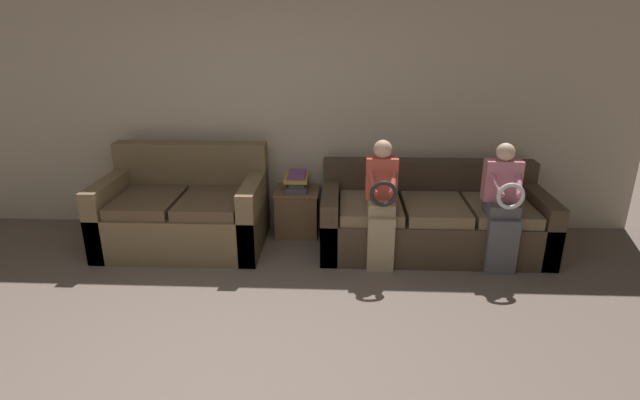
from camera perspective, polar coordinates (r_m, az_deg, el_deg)
wall_back at (r=5.30m, az=-5.28°, el=10.32°), size 7.63×0.06×2.55m
couch_main at (r=5.06m, az=12.59°, el=-2.16°), size 2.16×0.97×0.80m
couch_side at (r=5.17m, az=-15.14°, el=-1.38°), size 1.57×0.98×0.97m
child_left_seated at (r=4.49m, az=7.03°, el=0.05°), size 0.29×0.37×1.16m
child_right_seated at (r=4.70m, az=20.12°, el=-0.35°), size 0.32×0.37×1.14m
side_shelf at (r=5.28m, az=-2.62°, el=-1.21°), size 0.45×0.45×0.48m
book_stack at (r=5.18m, az=-2.64°, el=2.13°), size 0.24×0.31×0.18m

